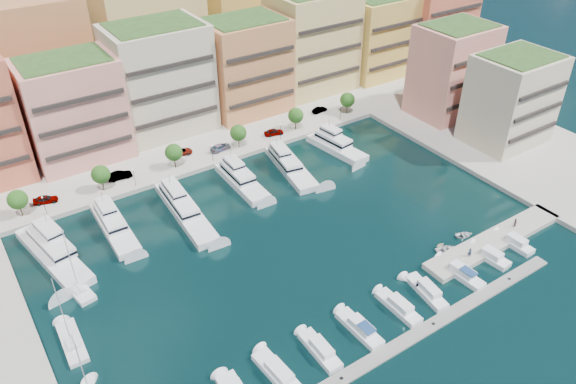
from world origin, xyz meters
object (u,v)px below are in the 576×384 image
at_px(yacht_0, 52,251).
at_px(person_1, 515,223).
at_px(lamppost_2, 212,150).
at_px(cruiser_5, 399,307).
at_px(car_3, 220,147).
at_px(cruiser_4, 360,329).
at_px(tree_3, 238,133).
at_px(car_0, 45,199).
at_px(car_5, 320,110).
at_px(yacht_2, 183,208).
at_px(lamppost_4, 341,110).
at_px(tender_1, 440,245).
at_px(lamppost_1, 134,175).
at_px(yacht_4, 289,165).
at_px(lamppost_0, 44,203).
at_px(car_2, 181,152).
at_px(yacht_5, 335,145).
at_px(yacht_1, 113,225).
at_px(tender_2, 464,235).
at_px(cruiser_9, 515,243).
at_px(tree_4, 296,115).
at_px(cruiser_8, 490,257).
at_px(lamppost_3, 280,129).
at_px(tender_0, 446,249).
at_px(cruiser_2, 278,374).
at_px(cruiser_6, 427,292).
at_px(sailboat_1, 72,343).
at_px(cruiser_7, 460,273).
at_px(tree_0, 17,200).
at_px(tree_5, 347,100).
at_px(person_0, 470,252).
at_px(tree_1, 101,174).
at_px(cruiser_3, 320,350).
at_px(car_1, 120,175).
at_px(yacht_3, 240,179).
at_px(tree_2, 174,152).
at_px(sailboat_2, 79,290).

xyz_separation_m(yacht_0, person_1, (73.99, -40.79, 0.67)).
xyz_separation_m(lamppost_2, cruiser_5, (3.81, -55.79, -3.28)).
height_order(cruiser_5, car_3, car_3).
bearing_deg(cruiser_4, tree_3, 78.15).
relative_size(car_0, car_5, 1.10).
bearing_deg(yacht_2, lamppost_4, 14.66).
bearing_deg(tender_1, lamppost_1, 38.16).
bearing_deg(lamppost_2, yacht_4, -40.34).
xyz_separation_m(lamppost_0, car_2, (31.49, 6.77, -2.12)).
relative_size(lamppost_1, lamppost_4, 1.00).
bearing_deg(yacht_4, yacht_5, 6.06).
bearing_deg(yacht_1, tender_2, -35.69).
bearing_deg(cruiser_9, tree_4, 98.23).
relative_size(lamppost_0, cruiser_8, 0.57).
bearing_deg(lamppost_3, yacht_1, -166.68).
distance_m(tree_4, lamppost_4, 12.25).
bearing_deg(tender_0, cruiser_2, 117.61).
relative_size(tree_4, cruiser_6, 0.63).
height_order(sailboat_1, car_0, sailboat_1).
bearing_deg(car_0, yacht_2, -111.98).
bearing_deg(cruiser_6, lamppost_3, 81.88).
distance_m(cruiser_4, car_5, 73.49).
xyz_separation_m(tree_3, cruiser_7, (9.99, -58.12, -4.17)).
bearing_deg(tree_0, lamppost_0, -29.90).
relative_size(lamppost_4, car_3, 0.82).
distance_m(tree_3, lamppost_3, 10.30).
xyz_separation_m(lamppost_2, person_1, (35.82, -52.79, -1.95)).
bearing_deg(cruiser_6, lamppost_1, 116.68).
distance_m(tree_5, yacht_2, 55.47).
distance_m(cruiser_5, person_0, 18.55).
distance_m(tree_1, sailboat_1, 40.44).
distance_m(cruiser_9, car_0, 90.30).
relative_size(yacht_0, cruiser_8, 2.96).
xyz_separation_m(cruiser_3, car_3, (15.42, 59.26, 1.20)).
bearing_deg(yacht_4, cruiser_8, -74.24).
height_order(tree_1, car_1, tree_1).
bearing_deg(lamppost_4, yacht_3, -163.94).
height_order(tree_0, yacht_0, tree_0).
bearing_deg(tree_2, cruiser_8, -59.89).
height_order(yacht_5, car_0, yacht_5).
bearing_deg(tree_5, sailboat_2, -161.46).
height_order(cruiser_4, person_1, person_1).
bearing_deg(yacht_5, cruiser_7, -100.91).
bearing_deg(tender_0, yacht_2, 61.97).
xyz_separation_m(car_2, person_0, (26.72, -60.69, 0.20)).
relative_size(tree_3, lamppost_3, 1.35).
bearing_deg(cruiser_8, yacht_1, 139.09).
bearing_deg(tree_3, lamppost_0, -177.01).
xyz_separation_m(tree_1, cruiser_5, (27.81, -58.09, -4.20)).
distance_m(tree_5, yacht_1, 67.84).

